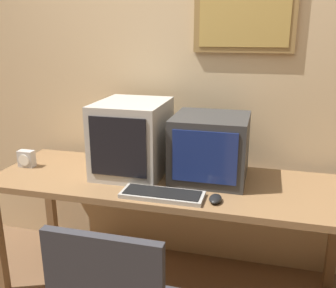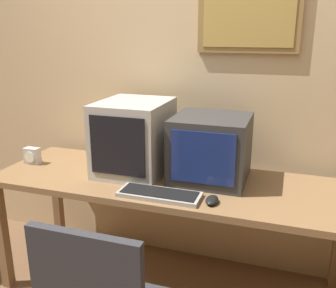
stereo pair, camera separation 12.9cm
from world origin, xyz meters
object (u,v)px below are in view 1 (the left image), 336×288
object	(u,v)px
monitor_left	(132,138)
mouse_near_keyboard	(215,199)
monitor_right	(210,147)
desk_clock	(26,159)
keyboard_main	(162,194)

from	to	relation	value
monitor_left	mouse_near_keyboard	size ratio (longest dim) A/B	4.37
monitor_right	desk_clock	bearing A→B (deg)	-174.67
monitor_left	mouse_near_keyboard	distance (m)	0.64
monitor_left	keyboard_main	size ratio (longest dim) A/B	1.08
mouse_near_keyboard	desk_clock	xyz separation A→B (m)	(-1.21, 0.21, 0.04)
monitor_left	monitor_right	bearing A→B (deg)	2.94
monitor_right	mouse_near_keyboard	xyz separation A→B (m)	(0.08, -0.31, -0.17)
keyboard_main	desk_clock	xyz separation A→B (m)	(-0.94, 0.22, 0.04)
monitor_right	desk_clock	size ratio (longest dim) A/B	4.00
keyboard_main	desk_clock	world-z (taller)	desk_clock
keyboard_main	mouse_near_keyboard	world-z (taller)	mouse_near_keyboard
mouse_near_keyboard	desk_clock	world-z (taller)	desk_clock
monitor_right	mouse_near_keyboard	world-z (taller)	monitor_right
monitor_left	keyboard_main	xyz separation A→B (m)	(0.26, -0.30, -0.20)
keyboard_main	desk_clock	distance (m)	0.96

